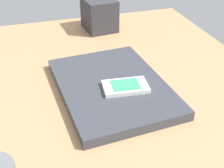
{
  "coord_description": "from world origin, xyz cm",
  "views": [
    {
      "loc": [
        48.86,
        -18.58,
        44.71
      ],
      "look_at": [
        -9.46,
        -1.02,
        5.0
      ],
      "focal_mm": 48.58,
      "sensor_mm": 36.0,
      "label": 1
    }
  ],
  "objects": [
    {
      "name": "cell_phone_on_laptop",
      "position": [
        -6.24,
        1.27,
        5.87
      ],
      "size": [
        7.18,
        10.93,
        1.16
      ],
      "color": "silver",
      "rests_on": "laptop_closed"
    },
    {
      "name": "desk_organizer",
      "position": [
        -47.48,
        5.92,
        8.33
      ],
      "size": [
        12.54,
        11.07,
        10.66
      ],
      "primitive_type": "cube",
      "rotation": [
        0.0,
        0.0,
        0.11
      ],
      "color": "#2D2D33",
      "rests_on": "desk_surface"
    },
    {
      "name": "laptop_closed",
      "position": [
        -9.46,
        -1.02,
        4.16
      ],
      "size": [
        35.23,
        26.77,
        2.32
      ],
      "primitive_type": "cube",
      "rotation": [
        0.0,
        0.0,
        0.08
      ],
      "color": "#33353D",
      "rests_on": "desk_surface"
    },
    {
      "name": "desk_surface",
      "position": [
        0.0,
        0.0,
        1.5
      ],
      "size": [
        120.0,
        80.0,
        3.0
      ],
      "primitive_type": "cube",
      "color": "#9E7751",
      "rests_on": "ground"
    }
  ]
}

